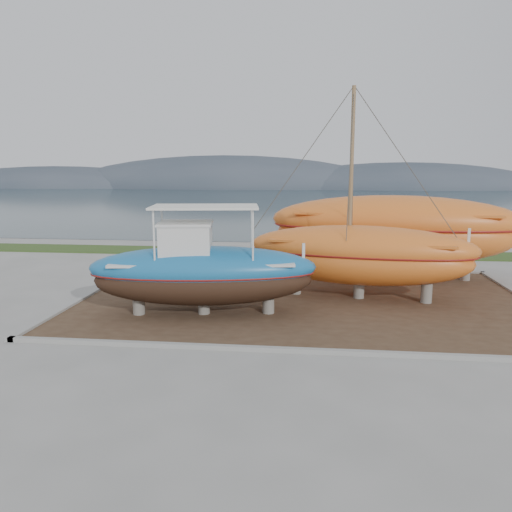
# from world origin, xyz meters

# --- Properties ---
(ground) EXTENTS (140.00, 140.00, 0.00)m
(ground) POSITION_xyz_m (0.00, 0.00, 0.00)
(ground) COLOR gray
(ground) RESTS_ON ground
(dirt_patch) EXTENTS (18.00, 12.00, 0.06)m
(dirt_patch) POSITION_xyz_m (0.00, 4.00, 0.03)
(dirt_patch) COLOR #422D1E
(dirt_patch) RESTS_ON ground
(curb_frame) EXTENTS (18.60, 12.60, 0.15)m
(curb_frame) POSITION_xyz_m (0.00, 4.00, 0.07)
(curb_frame) COLOR gray
(curb_frame) RESTS_ON ground
(grass_strip) EXTENTS (44.00, 3.00, 0.08)m
(grass_strip) POSITION_xyz_m (0.00, 15.50, 0.04)
(grass_strip) COLOR #284219
(grass_strip) RESTS_ON ground
(sea) EXTENTS (260.00, 100.00, 0.04)m
(sea) POSITION_xyz_m (0.00, 70.00, 0.00)
(sea) COLOR #1B3036
(sea) RESTS_ON ground
(mountain_ridge) EXTENTS (200.00, 36.00, 20.00)m
(mountain_ridge) POSITION_xyz_m (0.00, 125.00, 0.00)
(mountain_ridge) COLOR #333D49
(mountain_ridge) RESTS_ON ground
(blue_caique) EXTENTS (8.65, 3.78, 4.02)m
(blue_caique) POSITION_xyz_m (-3.66, 1.41, 2.07)
(blue_caique) COLOR #1A68A4
(blue_caique) RESTS_ON dirt_patch
(white_dinghy) EXTENTS (4.76, 2.19, 1.39)m
(white_dinghy) POSITION_xyz_m (-5.33, 4.63, 0.75)
(white_dinghy) COLOR silver
(white_dinghy) RESTS_ON dirt_patch
(orange_sailboat) EXTENTS (9.60, 4.24, 8.55)m
(orange_sailboat) POSITION_xyz_m (2.29, 4.37, 4.33)
(orange_sailboat) COLOR orange
(orange_sailboat) RESTS_ON dirt_patch
(orange_bare_hull) EXTENTS (12.32, 4.80, 3.94)m
(orange_bare_hull) POSITION_xyz_m (4.27, 8.70, 2.03)
(orange_bare_hull) COLOR orange
(orange_bare_hull) RESTS_ON dirt_patch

